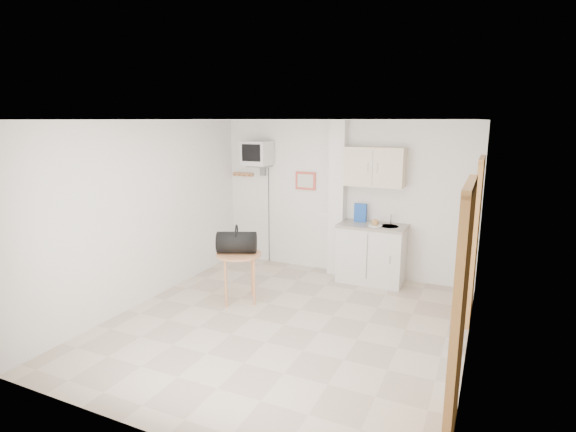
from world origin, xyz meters
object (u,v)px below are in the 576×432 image
at_px(round_table, 239,260).
at_px(duffel_bag, 237,242).
at_px(crt_television, 257,154).
at_px(water_bottle, 455,337).

height_order(round_table, duffel_bag, duffel_bag).
distance_m(round_table, duffel_bag, 0.25).
distance_m(crt_television, round_table, 2.14).
bearing_deg(round_table, crt_television, 109.08).
bearing_deg(crt_television, round_table, -70.92).
bearing_deg(duffel_bag, round_table, -40.61).
relative_size(crt_television, round_table, 3.10).
relative_size(round_table, water_bottle, 1.87).
bearing_deg(round_table, water_bottle, -4.80).
relative_size(round_table, duffel_bag, 1.13).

